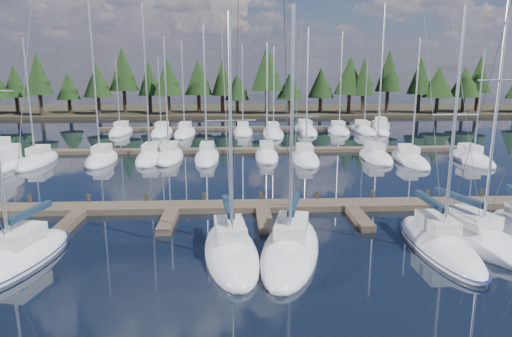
{
  "coord_description": "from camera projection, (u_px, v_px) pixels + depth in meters",
  "views": [
    {
      "loc": [
        -1.85,
        -11.96,
        9.42
      ],
      "look_at": [
        -0.21,
        22.0,
        1.96
      ],
      "focal_mm": 32.0,
      "sensor_mm": 36.0,
      "label": 1
    }
  ],
  "objects": [
    {
      "name": "motor_yacht_right",
      "position": [
        380.0,
        130.0,
        68.39
      ],
      "size": [
        3.79,
        8.02,
        3.84
      ],
      "color": "silver",
      "rests_on": "ground"
    },
    {
      "name": "front_sailboat_2",
      "position": [
        231.0,
        251.0,
        23.35
      ],
      "size": [
        3.55,
        8.63,
        12.77
      ],
      "color": "silver",
      "rests_on": "ground"
    },
    {
      "name": "front_sailboat_1",
      "position": [
        17.0,
        258.0,
        22.44
      ],
      "size": [
        4.39,
        8.51,
        15.38
      ],
      "color": "silver",
      "rests_on": "ground"
    },
    {
      "name": "front_sailboat_4",
      "position": [
        439.0,
        244.0,
        24.26
      ],
      "size": [
        2.68,
        9.05,
        13.1
      ],
      "color": "silver",
      "rests_on": "ground"
    },
    {
      "name": "front_sailboat_3",
      "position": [
        291.0,
        248.0,
        23.74
      ],
      "size": [
        4.87,
        9.96,
        13.09
      ],
      "color": "silver",
      "rests_on": "ground"
    },
    {
      "name": "front_sailboat_5",
      "position": [
        475.0,
        238.0,
        25.07
      ],
      "size": [
        5.44,
        9.39,
        16.1
      ],
      "color": "silver",
      "rests_on": "ground"
    },
    {
      "name": "main_dock",
      "position": [
        262.0,
        209.0,
        30.67
      ],
      "size": [
        44.0,
        6.13,
        0.9
      ],
      "color": "brown",
      "rests_on": "ground"
    },
    {
      "name": "far_shore",
      "position": [
        242.0,
        111.0,
        101.52
      ],
      "size": [
        220.0,
        30.0,
        0.6
      ],
      "primitive_type": "cube",
      "color": "#2F271A",
      "rests_on": "ground"
    },
    {
      "name": "tree_line",
      "position": [
        238.0,
        80.0,
        90.39
      ],
      "size": [
        185.57,
        11.27,
        13.49
      ],
      "color": "black",
      "rests_on": "far_shore"
    },
    {
      "name": "ground",
      "position": [
        254.0,
        171.0,
        43.05
      ],
      "size": [
        260.0,
        260.0,
        0.0
      ],
      "primitive_type": "plane",
      "color": "black",
      "rests_on": "ground"
    },
    {
      "name": "back_docks",
      "position": [
        248.0,
        138.0,
        62.11
      ],
      "size": [
        50.0,
        21.8,
        0.4
      ],
      "color": "brown",
      "rests_on": "ground"
    },
    {
      "name": "back_sailboat_rows",
      "position": [
        248.0,
        142.0,
        58.06
      ],
      "size": [
        47.15,
        34.12,
        16.56
      ],
      "color": "silver",
      "rests_on": "ground"
    }
  ]
}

